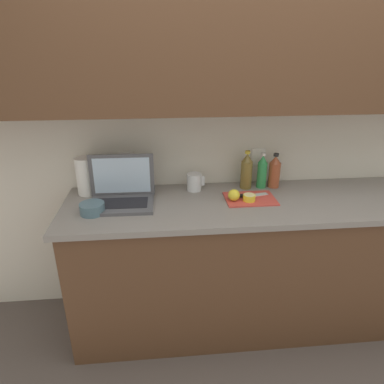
# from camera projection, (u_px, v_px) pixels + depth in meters

# --- Properties ---
(ground_plane) EXTENTS (12.00, 12.00, 0.00)m
(ground_plane) POSITION_uv_depth(u_px,v_px,m) (240.00, 317.00, 2.44)
(ground_plane) COLOR #564C47
(ground_plane) RESTS_ON ground
(wall_back) EXTENTS (5.20, 0.38, 2.60)m
(wall_back) POSITION_uv_depth(u_px,v_px,m) (245.00, 86.00, 2.05)
(wall_back) COLOR silver
(wall_back) RESTS_ON ground_plane
(counter_unit) EXTENTS (2.24, 0.64, 0.91)m
(counter_unit) POSITION_uv_depth(u_px,v_px,m) (247.00, 262.00, 2.26)
(counter_unit) COLOR brown
(counter_unit) RESTS_ON ground_plane
(laptop) EXTENTS (0.39, 0.27, 0.28)m
(laptop) POSITION_uv_depth(u_px,v_px,m) (122.00, 192.00, 2.04)
(laptop) COLOR #515156
(laptop) RESTS_ON counter_unit
(cutting_board) EXTENTS (0.31, 0.22, 0.01)m
(cutting_board) POSITION_uv_depth(u_px,v_px,m) (250.00, 199.00, 2.11)
(cutting_board) COLOR #D1473D
(cutting_board) RESTS_ON counter_unit
(knife) EXTENTS (0.26, 0.08, 0.02)m
(knife) POSITION_uv_depth(u_px,v_px,m) (242.00, 196.00, 2.11)
(knife) COLOR silver
(knife) RESTS_ON cutting_board
(lemon_half_cut) EXTENTS (0.08, 0.08, 0.04)m
(lemon_half_cut) POSITION_uv_depth(u_px,v_px,m) (249.00, 198.00, 2.06)
(lemon_half_cut) COLOR yellow
(lemon_half_cut) RESTS_ON cutting_board
(lemon_whole_beside) EXTENTS (0.07, 0.07, 0.07)m
(lemon_whole_beside) POSITION_uv_depth(u_px,v_px,m) (234.00, 195.00, 2.06)
(lemon_whole_beside) COLOR yellow
(lemon_whole_beside) RESTS_ON cutting_board
(bottle_green_soda) EXTENTS (0.08, 0.08, 0.23)m
(bottle_green_soda) POSITION_uv_depth(u_px,v_px,m) (274.00, 172.00, 2.26)
(bottle_green_soda) COLOR #A34C2D
(bottle_green_soda) RESTS_ON counter_unit
(bottle_oil_tall) EXTENTS (0.06, 0.06, 0.24)m
(bottle_oil_tall) POSITION_uv_depth(u_px,v_px,m) (262.00, 172.00, 2.25)
(bottle_oil_tall) COLOR #2D934C
(bottle_oil_tall) RESTS_ON counter_unit
(bottle_water_clear) EXTENTS (0.08, 0.08, 0.25)m
(bottle_water_clear) POSITION_uv_depth(u_px,v_px,m) (246.00, 171.00, 2.24)
(bottle_water_clear) COLOR olive
(bottle_water_clear) RESTS_ON counter_unit
(measuring_cup) EXTENTS (0.12, 0.10, 0.11)m
(measuring_cup) POSITION_uv_depth(u_px,v_px,m) (194.00, 182.00, 2.22)
(measuring_cup) COLOR silver
(measuring_cup) RESTS_ON counter_unit
(bowl_white) EXTENTS (0.14, 0.14, 0.06)m
(bowl_white) POSITION_uv_depth(u_px,v_px,m) (92.00, 208.00, 1.92)
(bowl_white) COLOR slate
(bowl_white) RESTS_ON counter_unit
(paper_towel_roll) EXTENTS (0.13, 0.13, 0.24)m
(paper_towel_roll) POSITION_uv_depth(u_px,v_px,m) (87.00, 176.00, 2.14)
(paper_towel_roll) COLOR white
(paper_towel_roll) RESTS_ON counter_unit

